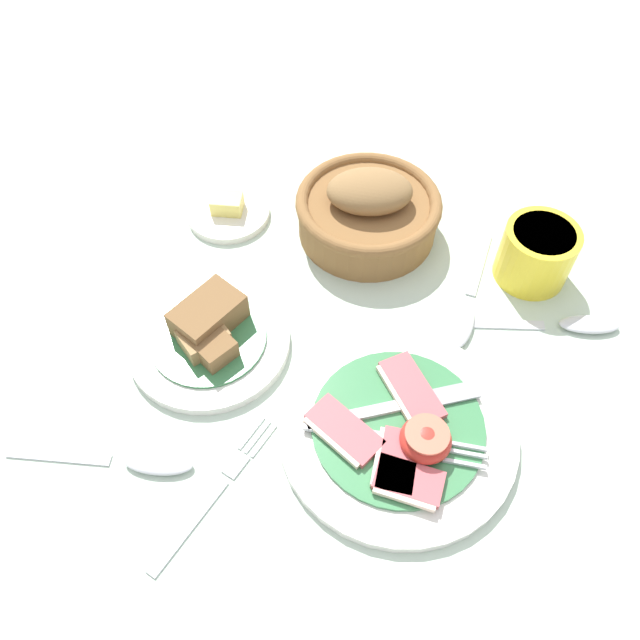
{
  "coord_description": "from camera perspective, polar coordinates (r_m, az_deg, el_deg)",
  "views": [
    {
      "loc": [
        0.08,
        -0.28,
        0.59
      ],
      "look_at": [
        -0.04,
        0.12,
        0.02
      ],
      "focal_mm": 35.0,
      "sensor_mm": 36.0,
      "label": 1
    }
  ],
  "objects": [
    {
      "name": "teaspoon_by_saucer",
      "position": [
        0.78,
        21.52,
        -0.37
      ],
      "size": [
        0.19,
        0.07,
        0.01
      ],
      "rotation": [
        0.0,
        0.0,
        0.26
      ],
      "color": "silver",
      "rests_on": "ground_plane"
    },
    {
      "name": "bread_basket",
      "position": [
        0.81,
        4.41,
        9.96
      ],
      "size": [
        0.18,
        0.18,
        0.09
      ],
      "color": "brown",
      "rests_on": "ground_plane"
    },
    {
      "name": "teaspoon_near_cup",
      "position": [
        0.76,
        13.28,
        1.11
      ],
      "size": [
        0.03,
        0.19,
        0.01
      ],
      "rotation": [
        0.0,
        0.0,
        4.66
      ],
      "color": "silver",
      "rests_on": "ground_plane"
    },
    {
      "name": "fork_on_cloth",
      "position": [
        0.64,
        -9.8,
        -15.41
      ],
      "size": [
        0.07,
        0.18,
        0.01
      ],
      "rotation": [
        0.0,
        0.0,
        1.29
      ],
      "color": "silver",
      "rests_on": "ground_plane"
    },
    {
      "name": "bread_plate",
      "position": [
        0.72,
        -10.15,
        -1.42
      ],
      "size": [
        0.18,
        0.18,
        0.05
      ],
      "color": "silver",
      "rests_on": "ground_plane"
    },
    {
      "name": "sugar_cup",
      "position": [
        0.79,
        19.2,
        5.84
      ],
      "size": [
        0.09,
        0.09,
        0.07
      ],
      "color": "yellow",
      "rests_on": "ground_plane"
    },
    {
      "name": "breakfast_plate",
      "position": [
        0.65,
        7.19,
        -9.94
      ],
      "size": [
        0.25,
        0.25,
        0.04
      ],
      "color": "silver",
      "rests_on": "ground_plane"
    },
    {
      "name": "teaspoon_stray",
      "position": [
        0.67,
        -16.8,
        -12.24
      ],
      "size": [
        0.19,
        0.06,
        0.01
      ],
      "rotation": [
        0.0,
        0.0,
        0.21
      ],
      "color": "silver",
      "rests_on": "ground_plane"
    },
    {
      "name": "butter_dish",
      "position": [
        0.85,
        -8.39,
        9.84
      ],
      "size": [
        0.11,
        0.11,
        0.03
      ],
      "color": "silver",
      "rests_on": "ground_plane"
    },
    {
      "name": "ground_plane",
      "position": [
        0.66,
        0.08,
        -10.19
      ],
      "size": [
        3.0,
        3.0,
        0.0
      ],
      "primitive_type": "plane",
      "color": "#B7CCB7"
    }
  ]
}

